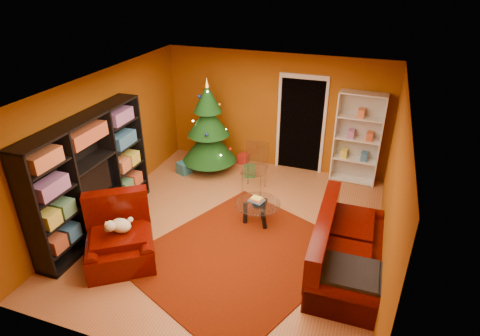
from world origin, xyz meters
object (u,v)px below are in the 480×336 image
(dog, at_px, (121,226))
(sofa, at_px, (349,245))
(acrylic_chair, at_px, (254,170))
(gift_box_green, at_px, (249,171))
(coffee_table, at_px, (258,213))
(christmas_tree, at_px, (208,127))
(white_bookshelf, at_px, (357,139))
(armchair, at_px, (119,239))
(rug, at_px, (240,255))
(gift_box_red, at_px, (243,159))
(media_unit, at_px, (91,176))
(gift_box_teal, at_px, (184,168))

(dog, relative_size, sofa, 0.18)
(acrylic_chair, bearing_deg, dog, -116.50)
(gift_box_green, xyz_separation_m, coffee_table, (0.70, -1.67, 0.10))
(sofa, xyz_separation_m, coffee_table, (-1.67, 0.74, -0.26))
(sofa, bearing_deg, dog, 104.83)
(christmas_tree, height_order, white_bookshelf, christmas_tree)
(white_bookshelf, distance_m, coffee_table, 2.77)
(armchair, distance_m, coffee_table, 2.45)
(rug, bearing_deg, coffee_table, 90.04)
(christmas_tree, relative_size, gift_box_red, 9.58)
(christmas_tree, distance_m, gift_box_red, 1.26)
(gift_box_red, distance_m, dog, 3.98)
(rug, relative_size, media_unit, 1.14)
(gift_box_red, bearing_deg, christmas_tree, -136.48)
(white_bookshelf, bearing_deg, coffee_table, -120.99)
(rug, bearing_deg, gift_box_teal, 132.89)
(white_bookshelf, distance_m, dog, 5.02)
(christmas_tree, bearing_deg, rug, -57.97)
(media_unit, bearing_deg, gift_box_green, 54.56)
(christmas_tree, distance_m, sofa, 4.13)
(christmas_tree, height_order, sofa, christmas_tree)
(christmas_tree, xyz_separation_m, armchair, (-0.08, -3.37, -0.61))
(dog, distance_m, acrylic_chair, 3.07)
(gift_box_teal, xyz_separation_m, dog, (0.42, -2.96, 0.51))
(gift_box_teal, bearing_deg, white_bookshelf, 14.09)
(christmas_tree, distance_m, acrylic_chair, 1.46)
(gift_box_green, height_order, dog, dog)
(christmas_tree, bearing_deg, dog, -91.11)
(media_unit, height_order, dog, media_unit)
(gift_box_green, xyz_separation_m, armchair, (-1.03, -3.39, 0.31))
(rug, relative_size, coffee_table, 3.80)
(media_unit, relative_size, gift_box_red, 12.09)
(dog, bearing_deg, christmas_tree, 54.76)
(sofa, height_order, coffee_table, sofa)
(media_unit, distance_m, gift_box_red, 3.78)
(armchair, bearing_deg, white_bookshelf, 16.69)
(media_unit, distance_m, gift_box_green, 3.47)
(dog, relative_size, coffee_table, 0.49)
(gift_box_red, relative_size, coffee_table, 0.27)
(gift_box_teal, height_order, white_bookshelf, white_bookshelf)
(sofa, bearing_deg, white_bookshelf, 3.30)
(christmas_tree, xyz_separation_m, gift_box_red, (0.61, 0.58, -0.93))
(gift_box_green, xyz_separation_m, dog, (-1.01, -3.32, 0.52))
(rug, height_order, armchair, armchair)
(rug, relative_size, gift_box_green, 13.21)
(armchair, bearing_deg, media_unit, 109.95)
(media_unit, xyz_separation_m, gift_box_teal, (0.50, 2.38, -0.91))
(gift_box_red, height_order, acrylic_chair, acrylic_chair)
(rug, height_order, gift_box_teal, gift_box_teal)
(white_bookshelf, distance_m, armchair, 5.10)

